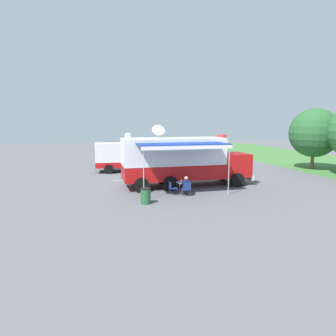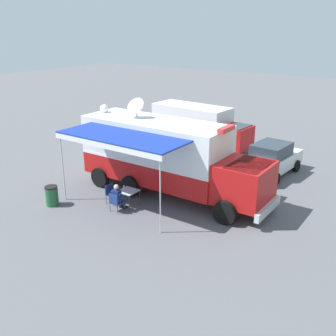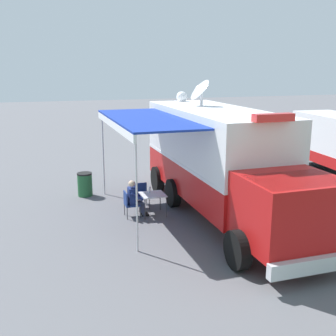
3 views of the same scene
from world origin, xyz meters
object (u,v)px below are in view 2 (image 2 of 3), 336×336
Objects in this scene: folding_chair_beside_table at (111,192)px; car_behind_truck at (271,159)px; command_truck at (168,155)px; folding_table at (128,192)px; water_bottle at (124,188)px; folding_chair_at_table at (115,201)px; trash_bin at (52,196)px; seated_responder at (118,197)px; support_truck at (198,126)px.

car_behind_truck reaches higher than folding_chair_beside_table.
command_truck is 2.58m from folding_table.
water_bottle is 0.82m from folding_chair_at_table.
folding_table is 0.88× the size of trash_bin.
trash_bin is at bearing -68.41° from folding_chair_at_table.
folding_chair_at_table is 0.70× the size of seated_responder.
folding_table is 10.06m from support_truck.
support_truck is at bearing -159.47° from command_truck.
folding_chair_at_table and folding_chair_beside_table have the same top height.
car_behind_truck is (-7.56, 3.95, 0.05)m from water_bottle.
support_truck is (-7.65, -2.86, -0.56)m from command_truck.
command_truck reaches higher than support_truck.
seated_responder is at bearing 11.74° from support_truck.
folding_chair_at_table is at bearing -13.41° from command_truck.
folding_chair_at_table is 9.14m from car_behind_truck.
car_behind_truck reaches higher than trash_bin.
folding_table is 0.19× the size of car_behind_truck.
support_truck is at bearing -168.36° from water_bottle.
trash_bin is (1.30, -2.81, -0.20)m from seated_responder.
trash_bin is at bearing -56.22° from folding_table.
seated_responder is 8.97m from car_behind_truck.
seated_responder reaches higher than folding_table.
command_truck is 7.60× the size of seated_responder.
seated_responder is 3.11m from trash_bin.
trash_bin is 11.52m from car_behind_truck.
seated_responder reaches higher than folding_chair_beside_table.
trash_bin is at bearing -65.16° from seated_responder.
command_truck is at bearing 147.24° from folding_chair_beside_table.
command_truck is 8.18m from support_truck.
folding_chair_at_table is 0.20× the size of car_behind_truck.
folding_table is 0.82m from folding_chair_at_table.
support_truck reaches higher than car_behind_truck.
seated_responder is (0.61, -0.05, -0.02)m from folding_table.
water_bottle is 0.26× the size of folding_chair_beside_table.
water_bottle is 8.52m from car_behind_truck.
support_truck is at bearing -167.29° from folding_table.
water_bottle is at bearing 11.64° from support_truck.
water_bottle reaches higher than folding_chair_at_table.
seated_responder is at bearing -4.38° from folding_table.
car_behind_truck reaches higher than folding_chair_at_table.
trash_bin is at bearing -55.27° from water_bottle.
seated_responder is 10.65m from support_truck.
command_truck is 5.57m from trash_bin.
command_truck is at bearing 166.59° from folding_chair_at_table.
command_truck reaches higher than folding_table.
folding_chair_at_table is (2.95, -0.70, -1.43)m from command_truck.
folding_table is at bearing 175.62° from seated_responder.
seated_responder is (2.76, -0.70, -1.29)m from command_truck.
folding_chair_beside_table is at bearing -78.34° from water_bottle.
car_behind_truck reaches higher than seated_responder.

